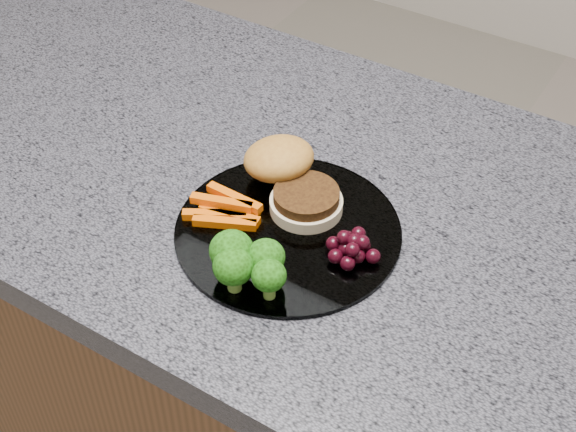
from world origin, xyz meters
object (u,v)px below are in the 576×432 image
object	(u,v)px
plate	(288,231)
grape_bunch	(352,247)
burger	(288,176)
island_cabinet	(254,383)

from	to	relation	value
plate	grape_bunch	xyz separation A→B (m)	(0.08, 0.00, 0.02)
burger	grape_bunch	size ratio (longest dim) A/B	2.67
plate	grape_bunch	distance (m)	0.08
plate	burger	world-z (taller)	burger
island_cabinet	plate	xyz separation A→B (m)	(0.11, -0.07, 0.47)
burger	grape_bunch	xyz separation A→B (m)	(0.12, -0.06, -0.01)
grape_bunch	island_cabinet	bearing A→B (deg)	159.38
island_cabinet	grape_bunch	xyz separation A→B (m)	(0.20, -0.07, 0.49)
burger	grape_bunch	bearing A→B (deg)	-4.00
island_cabinet	plate	world-z (taller)	plate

